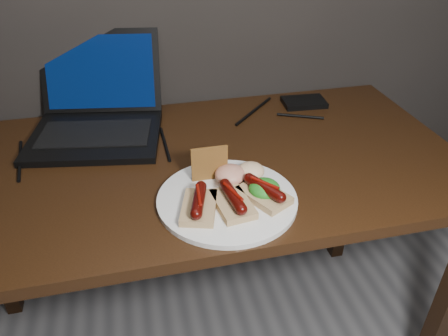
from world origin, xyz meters
TOP-DOWN VIEW (x-y plane):
  - desk at (0.00, 1.38)m, footprint 1.40×0.70m
  - laptop at (-0.23, 1.61)m, footprint 0.40×0.42m
  - hard_drive at (0.41, 1.63)m, footprint 0.14×0.10m
  - desk_cables at (0.01, 1.53)m, footprint 0.87×0.32m
  - plate at (0.05, 1.19)m, footprint 0.39×0.39m
  - bread_sausage_left at (-0.02, 1.16)m, footprint 0.10×0.13m
  - bread_sausage_center at (0.05, 1.15)m, footprint 0.08×0.12m
  - bread_sausage_right at (0.13, 1.17)m, footprint 0.12×0.13m
  - crispbread at (0.03, 1.27)m, footprint 0.09×0.01m
  - salad_greens at (0.13, 1.18)m, footprint 0.07×0.07m
  - salsa_mound at (0.07, 1.25)m, footprint 0.07×0.07m
  - coleslaw_mound at (0.12, 1.25)m, footprint 0.06×0.06m

SIDE VIEW (x-z plane):
  - desk at x=0.00m, z-range 0.29..1.04m
  - desk_cables at x=0.01m, z-range 0.75..0.76m
  - plate at x=0.05m, z-range 0.75..0.76m
  - hard_drive at x=0.41m, z-range 0.75..0.77m
  - bread_sausage_left at x=-0.02m, z-range 0.76..0.80m
  - bread_sausage_center at x=0.05m, z-range 0.76..0.80m
  - bread_sausage_right at x=0.13m, z-range 0.76..0.80m
  - coleslaw_mound at x=0.12m, z-range 0.76..0.80m
  - salad_greens at x=0.13m, z-range 0.76..0.80m
  - salsa_mound at x=0.07m, z-range 0.76..0.80m
  - laptop at x=-0.23m, z-range 0.68..0.92m
  - crispbread at x=0.03m, z-range 0.76..0.85m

